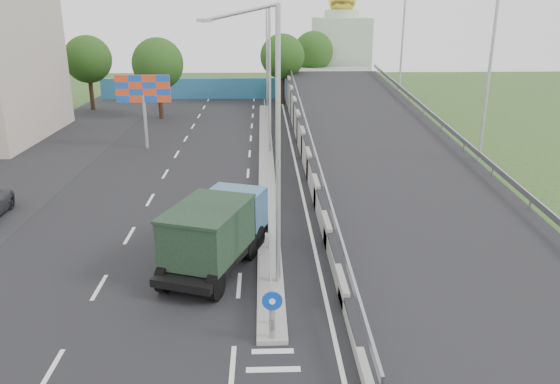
{
  "coord_description": "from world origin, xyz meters",
  "views": [
    {
      "loc": [
        -0.24,
        -12.67,
        10.05
      ],
      "look_at": [
        0.52,
        10.68,
        2.2
      ],
      "focal_mm": 35.0,
      "sensor_mm": 36.0,
      "label": 1
    }
  ],
  "objects_px": {
    "church": "(341,48)",
    "billboard": "(143,93)",
    "sign_bollard": "(272,315)",
    "lamp_post_far": "(265,52)",
    "dump_truck": "(217,230)",
    "lamp_post_mid": "(267,73)",
    "lamp_post_near": "(273,137)"
  },
  "relations": [
    {
      "from": "lamp_post_near",
      "to": "church",
      "type": "distance_m",
      "value": 54.9
    },
    {
      "from": "lamp_post_mid",
      "to": "church",
      "type": "bearing_deg",
      "value": 73.78
    },
    {
      "from": "sign_bollard",
      "to": "dump_truck",
      "type": "bearing_deg",
      "value": 110.97
    },
    {
      "from": "sign_bollard",
      "to": "lamp_post_far",
      "type": "xyz_separation_m",
      "value": [
        0.11,
        43.83,
        4.77
      ]
    },
    {
      "from": "billboard",
      "to": "dump_truck",
      "type": "xyz_separation_m",
      "value": [
        6.86,
        -20.25,
        -2.59
      ]
    },
    {
      "from": "sign_bollard",
      "to": "church",
      "type": "xyz_separation_m",
      "value": [
        10.0,
        57.83,
        4.28
      ]
    },
    {
      "from": "billboard",
      "to": "dump_truck",
      "type": "bearing_deg",
      "value": -71.28
    },
    {
      "from": "sign_bollard",
      "to": "dump_truck",
      "type": "height_order",
      "value": "dump_truck"
    },
    {
      "from": "sign_bollard",
      "to": "church",
      "type": "relative_size",
      "value": 0.12
    },
    {
      "from": "church",
      "to": "lamp_post_mid",
      "type": "bearing_deg",
      "value": -106.22
    },
    {
      "from": "dump_truck",
      "to": "lamp_post_near",
      "type": "bearing_deg",
      "value": -18.83
    },
    {
      "from": "lamp_post_far",
      "to": "church",
      "type": "bearing_deg",
      "value": 54.76
    },
    {
      "from": "sign_bollard",
      "to": "billboard",
      "type": "distance_m",
      "value": 27.53
    },
    {
      "from": "billboard",
      "to": "lamp_post_far",
      "type": "bearing_deg",
      "value": 63.16
    },
    {
      "from": "church",
      "to": "lamp_post_near",
      "type": "bearing_deg",
      "value": -100.38
    },
    {
      "from": "sign_bollard",
      "to": "lamp_post_mid",
      "type": "xyz_separation_m",
      "value": [
        0.11,
        23.83,
        4.77
      ]
    },
    {
      "from": "church",
      "to": "sign_bollard",
      "type": "bearing_deg",
      "value": -99.81
    },
    {
      "from": "lamp_post_mid",
      "to": "church",
      "type": "xyz_separation_m",
      "value": [
        9.89,
        34.0,
        -0.5
      ]
    },
    {
      "from": "lamp_post_far",
      "to": "lamp_post_mid",
      "type": "bearing_deg",
      "value": -90.0
    },
    {
      "from": "church",
      "to": "billboard",
      "type": "relative_size",
      "value": 2.51
    },
    {
      "from": "church",
      "to": "dump_truck",
      "type": "distance_m",
      "value": 53.77
    },
    {
      "from": "church",
      "to": "billboard",
      "type": "height_order",
      "value": "church"
    },
    {
      "from": "lamp_post_near",
      "to": "lamp_post_mid",
      "type": "relative_size",
      "value": 1.0
    },
    {
      "from": "dump_truck",
      "to": "billboard",
      "type": "bearing_deg",
      "value": 127.82
    },
    {
      "from": "lamp_post_near",
      "to": "billboard",
      "type": "relative_size",
      "value": 1.83
    },
    {
      "from": "church",
      "to": "billboard",
      "type": "xyz_separation_m",
      "value": [
        -19.0,
        -32.0,
        -1.12
      ]
    },
    {
      "from": "sign_bollard",
      "to": "lamp_post_mid",
      "type": "distance_m",
      "value": 24.3
    },
    {
      "from": "sign_bollard",
      "to": "billboard",
      "type": "bearing_deg",
      "value": 109.21
    },
    {
      "from": "billboard",
      "to": "church",
      "type": "bearing_deg",
      "value": 59.3
    },
    {
      "from": "sign_bollard",
      "to": "lamp_post_far",
      "type": "bearing_deg",
      "value": 89.86
    },
    {
      "from": "billboard",
      "to": "dump_truck",
      "type": "height_order",
      "value": "billboard"
    },
    {
      "from": "church",
      "to": "lamp_post_far",
      "type": "bearing_deg",
      "value": -125.24
    }
  ]
}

